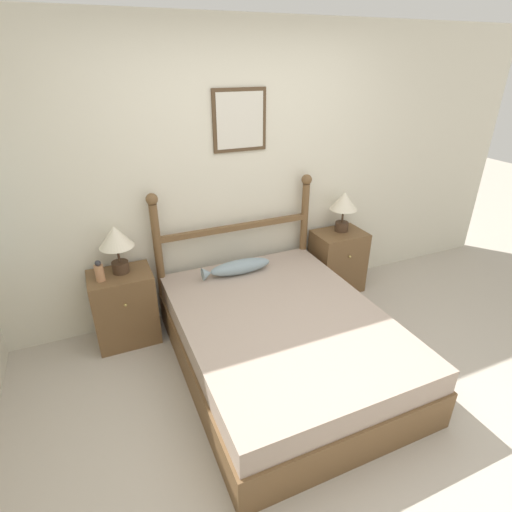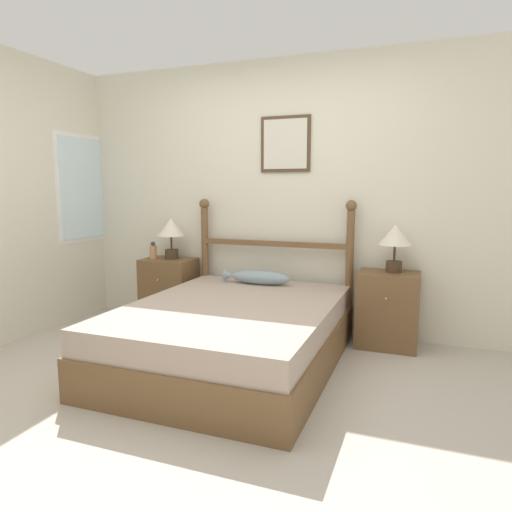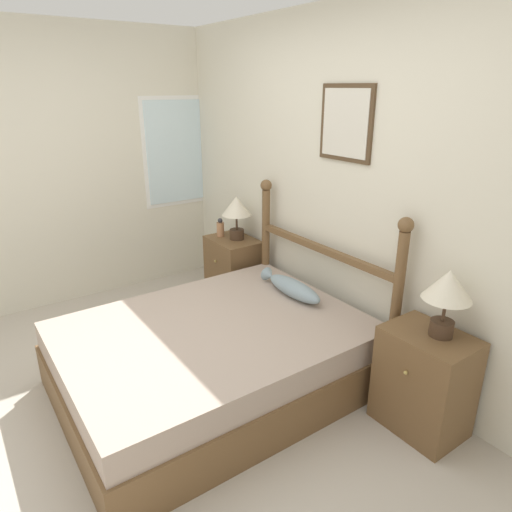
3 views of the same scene
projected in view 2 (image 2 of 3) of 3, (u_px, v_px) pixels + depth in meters
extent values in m
plane|color=#B7AD9E|center=(201.00, 400.00, 2.94)|extent=(16.00, 16.00, 0.00)
cube|color=beige|center=(283.00, 197.00, 4.35)|extent=(6.40, 0.06, 2.55)
cube|color=#4C3823|center=(285.00, 144.00, 4.23)|extent=(0.48, 0.02, 0.51)
cube|color=beige|center=(285.00, 144.00, 4.22)|extent=(0.42, 0.01, 0.45)
cube|color=white|center=(92.00, 189.00, 4.92)|extent=(0.01, 1.03, 1.11)
cube|color=silver|center=(93.00, 189.00, 4.91)|extent=(0.01, 0.95, 1.03)
cube|color=brown|center=(233.00, 345.00, 3.53)|extent=(1.52, 2.01, 0.30)
cube|color=tan|center=(233.00, 315.00, 3.49)|extent=(1.48, 1.97, 0.18)
cylinder|color=brown|center=(205.00, 266.00, 4.61)|extent=(0.07, 0.07, 1.16)
sphere|color=brown|center=(204.00, 204.00, 4.52)|extent=(0.10, 0.10, 0.10)
cylinder|color=brown|center=(349.00, 275.00, 4.11)|extent=(0.07, 0.07, 1.16)
sphere|color=brown|center=(351.00, 206.00, 4.02)|extent=(0.10, 0.10, 0.10)
cube|color=brown|center=(273.00, 244.00, 4.32)|extent=(1.45, 0.05, 0.05)
cube|color=brown|center=(169.00, 290.00, 4.66)|extent=(0.51, 0.37, 0.65)
sphere|color=tan|center=(158.00, 280.00, 4.45)|extent=(0.02, 0.02, 0.02)
cube|color=brown|center=(387.00, 310.00, 3.91)|extent=(0.51, 0.37, 0.65)
sphere|color=tan|center=(386.00, 299.00, 3.70)|extent=(0.02, 0.02, 0.02)
cylinder|color=#422D1E|center=(172.00, 254.00, 4.63)|extent=(0.13, 0.13, 0.09)
cylinder|color=#422D1E|center=(171.00, 243.00, 4.61)|extent=(0.02, 0.02, 0.14)
cone|color=beige|center=(171.00, 227.00, 4.59)|extent=(0.27, 0.27, 0.17)
cylinder|color=#422D1E|center=(394.00, 267.00, 3.87)|extent=(0.13, 0.13, 0.09)
cylinder|color=#422D1E|center=(394.00, 253.00, 3.86)|extent=(0.02, 0.02, 0.14)
cone|color=beige|center=(395.00, 235.00, 3.83)|extent=(0.27, 0.27, 0.17)
cylinder|color=tan|center=(153.00, 252.00, 4.61)|extent=(0.07, 0.07, 0.14)
sphere|color=#333338|center=(153.00, 244.00, 4.59)|extent=(0.05, 0.05, 0.05)
ellipsoid|color=#8499A3|center=(260.00, 277.00, 4.17)|extent=(0.57, 0.16, 0.13)
cone|color=#8499A3|center=(229.00, 275.00, 4.29)|extent=(0.08, 0.11, 0.11)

